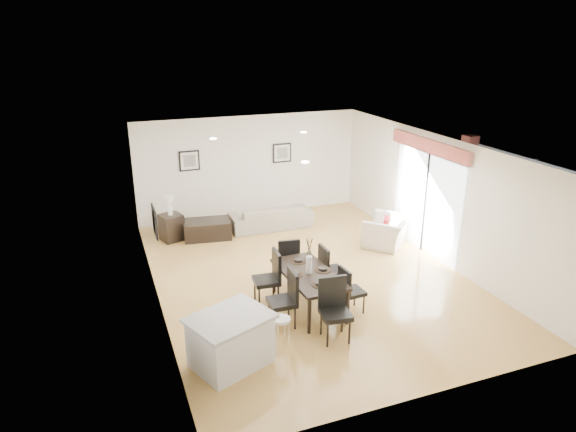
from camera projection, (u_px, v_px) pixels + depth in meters
name	position (u px, v px, depth m)	size (l,w,h in m)	color
ground	(307.00, 275.00, 10.58)	(8.00, 8.00, 0.00)	tan
wall_back	(250.00, 166.00, 13.64)	(6.00, 0.04, 2.70)	white
wall_front	(429.00, 311.00, 6.60)	(6.00, 0.04, 2.70)	white
wall_left	(153.00, 234.00, 9.12)	(0.04, 8.00, 2.70)	white
wall_right	(436.00, 197.00, 11.12)	(0.04, 8.00, 2.70)	white
ceiling	(309.00, 146.00, 9.66)	(6.00, 8.00, 0.02)	white
sofa	(270.00, 216.00, 13.05)	(2.07, 0.81, 0.60)	gray
armchair	(387.00, 232.00, 11.95)	(1.05, 0.92, 0.68)	beige
courtyard_plant_a	(531.00, 230.00, 12.02)	(0.63, 0.54, 0.69)	#325323
courtyard_plant_b	(483.00, 205.00, 13.93)	(0.33, 0.33, 0.59)	#325323
dining_table	(309.00, 276.00, 9.16)	(0.91, 1.70, 0.69)	black
dining_chair_wnear	(287.00, 296.00, 8.62)	(0.47, 0.47, 1.00)	black
dining_chair_wfar	(271.00, 275.00, 9.34)	(0.49, 0.49, 1.02)	black
dining_chair_enear	(349.00, 288.00, 9.03)	(0.42, 0.42, 0.87)	black
dining_chair_efar	(328.00, 267.00, 9.75)	(0.42, 0.42, 0.94)	black
dining_chair_head	(334.00, 305.00, 8.28)	(0.53, 0.53, 1.04)	black
dining_chair_foot	(288.00, 258.00, 10.08)	(0.49, 0.49, 0.96)	black
vase	(309.00, 259.00, 9.04)	(0.86, 1.32, 0.67)	white
coffee_table	(207.00, 229.00, 12.42)	(1.11, 0.67, 0.44)	black
side_table	(171.00, 227.00, 12.27)	(0.48, 0.48, 0.64)	black
table_lamp	(169.00, 203.00, 12.06)	(0.24, 0.24, 0.46)	white
cushion	(386.00, 225.00, 11.75)	(0.33, 0.10, 0.33)	maroon
kitchen_island	(231.00, 340.00, 7.64)	(1.41, 1.26, 0.81)	silver
bar_stool	(281.00, 323.00, 7.86)	(0.28, 0.28, 0.62)	silver
framed_print_back_left	(189.00, 161.00, 12.97)	(0.52, 0.04, 0.52)	black
framed_print_back_right	(282.00, 153.00, 13.81)	(0.52, 0.04, 0.52)	black
framed_print_left_wall	(155.00, 221.00, 8.85)	(0.04, 0.52, 0.52)	black
sliding_door	(427.00, 180.00, 11.26)	(0.12, 2.70, 2.57)	white
courtyard	(517.00, 190.00, 13.08)	(6.00, 6.00, 2.00)	gray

